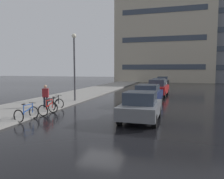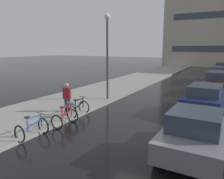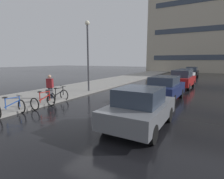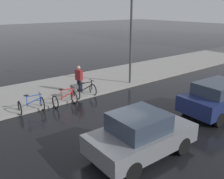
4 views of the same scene
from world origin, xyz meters
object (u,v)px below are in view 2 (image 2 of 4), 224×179
car_white (218,74)px  streetlamp (107,47)px  bicycle_third (76,108)px  bicycle_nearest (32,129)px  car_black (222,69)px  car_red (218,82)px  pedestrian (67,96)px  bicycle_second (65,118)px  car_grey (195,133)px  car_navy (205,98)px

car_white → streetlamp: size_ratio=0.70×
bicycle_third → car_white: size_ratio=0.35×
bicycle_nearest → car_black: size_ratio=0.28×
bicycle_third → car_red: 11.94m
car_black → streetlamp: streetlamp is taller
car_red → bicycle_nearest: bearing=-114.1°
car_white → car_black: (0.11, 6.54, -0.00)m
pedestrian → streetlamp: 4.48m
bicycle_nearest → car_white: 20.74m
bicycle_second → car_white: (5.33, 18.28, 0.43)m
pedestrian → streetlamp: size_ratio=0.30×
streetlamp → bicycle_second: bearing=-82.1°
car_grey → car_red: 11.69m
pedestrian → bicycle_nearest: bearing=-73.9°
car_red → car_black: 13.24m
car_navy → pedestrian: bearing=-150.3°
car_red → car_black: (-0.25, 13.23, -0.06)m
streetlamp → car_red: bearing=45.1°
car_navy → car_black: (0.04, 19.47, -0.00)m
bicycle_second → car_red: car_red is taller
car_navy → streetlamp: (-6.11, -0.18, 2.78)m
bicycle_third → car_black: car_black is taller
car_white → car_grey: bearing=-89.0°
car_white → streetlamp: bearing=-114.8°
bicycle_nearest → streetlamp: 7.59m
bicycle_second → streetlamp: streetlamp is taller
car_black → streetlamp: 20.78m
car_navy → pedestrian: pedestrian is taller
car_navy → streetlamp: bearing=-178.3°
car_black → bicycle_second: bearing=-102.4°
bicycle_nearest → bicycle_second: bearing=81.4°
pedestrian → car_navy: bearing=29.7°
car_white → streetlamp: (-6.05, -13.11, 2.78)m
car_grey → car_navy: size_ratio=0.92×
car_black → pedestrian: 24.16m
bicycle_second → car_grey: bearing=-1.0°
bicycle_nearest → pedestrian: bearing=106.1°
car_navy → bicycle_nearest: bearing=-128.8°
bicycle_nearest → car_black: 27.12m
car_white → streetlamp: streetlamp is taller
car_red → car_white: bearing=93.1°
car_navy → car_white: size_ratio=1.04×
bicycle_nearest → car_red: (5.94, 13.28, 0.48)m
bicycle_third → car_navy: bearing=34.8°
bicycle_nearest → car_grey: 6.14m
streetlamp → car_black: bearing=72.6°
bicycle_second → bicycle_third: bearing=106.8°
bicycle_third → car_white: car_white is taller
car_red → pedestrian: size_ratio=2.65×
car_red → pedestrian: car_red is taller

